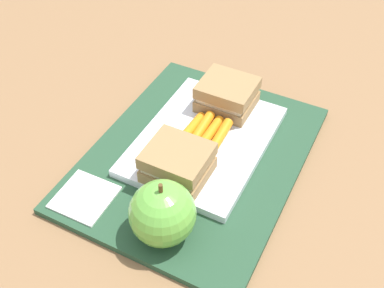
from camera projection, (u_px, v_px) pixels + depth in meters
ground_plane at (196, 159)px, 0.67m from camera, size 2.40×2.40×0.00m
lunchbag_mat at (196, 157)px, 0.66m from camera, size 0.36×0.28×0.01m
food_tray at (204, 140)px, 0.67m from camera, size 0.23×0.17×0.01m
sandwich_half_left at (227, 95)px, 0.70m from camera, size 0.07×0.08×0.04m
sandwich_half_right at (178, 163)px, 0.60m from camera, size 0.07×0.08×0.04m
carrot_sticks_bundle at (204, 134)px, 0.66m from camera, size 0.08×0.06×0.02m
apple at (162, 213)px, 0.54m from camera, size 0.08×0.08×0.09m
paper_napkin at (85, 197)px, 0.60m from camera, size 0.07×0.07×0.00m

